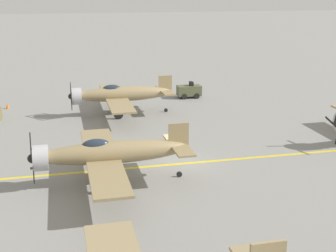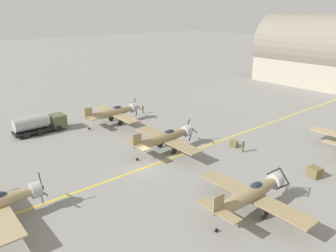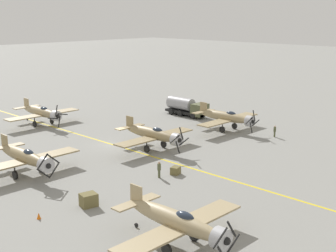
{
  "view_description": "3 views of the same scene",
  "coord_description": "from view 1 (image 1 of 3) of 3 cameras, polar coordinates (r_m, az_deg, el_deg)",
  "views": [
    {
      "loc": [
        -29.58,
        7.6,
        11.89
      ],
      "look_at": [
        -1.39,
        1.02,
        3.26
      ],
      "focal_mm": 50.0,
      "sensor_mm": 36.0,
      "label": 1
    },
    {
      "loc": [
        29.71,
        -20.78,
        18.33
      ],
      "look_at": [
        -2.37,
        5.72,
        3.5
      ],
      "focal_mm": 35.0,
      "sensor_mm": 36.0,
      "label": 2
    },
    {
      "loc": [
        37.58,
        46.39,
        16.93
      ],
      "look_at": [
        -2.54,
        7.33,
        3.41
      ],
      "focal_mm": 50.0,
      "sensor_mm": 36.0,
      "label": 3
    }
  ],
  "objects": [
    {
      "name": "airplane_mid_center",
      "position": [
        29.19,
        -7.31,
        -3.31
      ],
      "size": [
        12.0,
        9.98,
        3.71
      ],
      "rotation": [
        0.0,
        0.0,
        0.17
      ],
      "color": "#958057",
      "rests_on": "ground"
    },
    {
      "name": "traffic_cone",
      "position": [
        50.23,
        -18.98,
        2.32
      ],
      "size": [
        0.36,
        0.36,
        0.55
      ],
      "primitive_type": "cone",
      "color": "orange",
      "rests_on": "ground"
    },
    {
      "name": "tow_tractor",
      "position": [
        52.25,
        2.58,
        4.33
      ],
      "size": [
        1.57,
        2.6,
        1.79
      ],
      "color": "#515638",
      "rests_on": "ground"
    },
    {
      "name": "airplane_mid_right",
      "position": [
        45.05,
        -5.94,
        3.85
      ],
      "size": [
        12.0,
        9.98,
        3.65
      ],
      "rotation": [
        0.0,
        0.0,
        0.26
      ],
      "color": "#97835A",
      "rests_on": "ground"
    },
    {
      "name": "taxiway_stripe",
      "position": [
        32.77,
        1.19,
        -4.66
      ],
      "size": [
        0.3,
        160.0,
        0.01
      ],
      "primitive_type": "cube",
      "color": "yellow",
      "rests_on": "ground"
    },
    {
      "name": "ground_plane",
      "position": [
        32.78,
        1.19,
        -4.67
      ],
      "size": [
        400.0,
        400.0,
        0.0
      ],
      "primitive_type": "plane",
      "color": "gray"
    }
  ]
}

